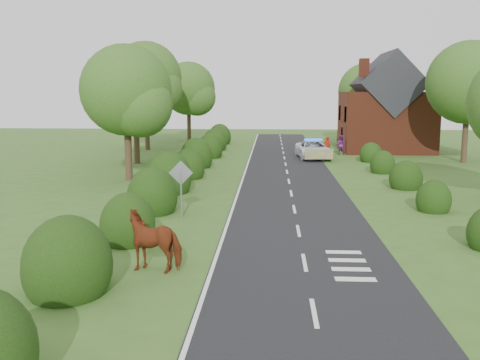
# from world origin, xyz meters

# --- Properties ---
(ground) EXTENTS (120.00, 120.00, 0.00)m
(ground) POSITION_xyz_m (0.00, 0.00, 0.00)
(ground) COLOR #375C22
(road) EXTENTS (6.00, 70.00, 0.02)m
(road) POSITION_xyz_m (0.00, 15.00, 0.01)
(road) COLOR black
(road) RESTS_ON ground
(road_markings) EXTENTS (4.96, 70.00, 0.01)m
(road_markings) POSITION_xyz_m (-1.60, 12.93, 0.03)
(road_markings) COLOR white
(road_markings) RESTS_ON road
(hedgerow_left) EXTENTS (2.75, 50.41, 3.00)m
(hedgerow_left) POSITION_xyz_m (-6.51, 11.69, 0.75)
(hedgerow_left) COLOR black
(hedgerow_left) RESTS_ON ground
(hedgerow_right) EXTENTS (2.10, 45.78, 2.10)m
(hedgerow_right) POSITION_xyz_m (6.60, 11.21, 0.55)
(hedgerow_right) COLOR black
(hedgerow_right) RESTS_ON ground
(tree_left_a) EXTENTS (5.74, 5.60, 8.38)m
(tree_left_a) POSITION_xyz_m (-9.75, 11.86, 5.34)
(tree_left_a) COLOR #332316
(tree_left_a) RESTS_ON ground
(tree_left_b) EXTENTS (5.74, 5.60, 8.07)m
(tree_left_b) POSITION_xyz_m (-11.25, 19.86, 5.04)
(tree_left_b) COLOR #332316
(tree_left_b) RESTS_ON ground
(tree_left_c) EXTENTS (6.97, 6.80, 10.22)m
(tree_left_c) POSITION_xyz_m (-12.70, 29.83, 6.53)
(tree_left_c) COLOR #332316
(tree_left_c) RESTS_ON ground
(tree_left_d) EXTENTS (6.15, 6.00, 8.89)m
(tree_left_d) POSITION_xyz_m (-10.23, 39.85, 5.64)
(tree_left_d) COLOR #332316
(tree_left_d) RESTS_ON ground
(tree_right_b) EXTENTS (6.56, 6.40, 9.40)m
(tree_right_b) POSITION_xyz_m (14.29, 21.84, 5.94)
(tree_right_b) COLOR #332316
(tree_right_b) RESTS_ON ground
(tree_right_c) EXTENTS (6.15, 6.00, 8.58)m
(tree_right_c) POSITION_xyz_m (9.27, 37.85, 5.34)
(tree_right_c) COLOR #332316
(tree_right_c) RESTS_ON ground
(road_sign) EXTENTS (1.06, 0.08, 2.53)m
(road_sign) POSITION_xyz_m (-5.00, 2.00, 1.65)
(road_sign) COLOR gray
(road_sign) RESTS_ON ground
(house) EXTENTS (8.00, 7.40, 9.17)m
(house) POSITION_xyz_m (9.49, 30.00, 3.79)
(house) COLOR maroon
(house) RESTS_ON ground
(cow) EXTENTS (2.30, 1.39, 1.54)m
(cow) POSITION_xyz_m (-4.67, -4.76, 0.77)
(cow) COLOR #572D0F
(cow) RESTS_ON ground
(police_van) EXTENTS (2.98, 5.62, 1.64)m
(police_van) POSITION_xyz_m (2.38, 23.97, 0.75)
(police_van) COLOR white
(police_van) RESTS_ON ground
(pedestrian_red) EXTENTS (0.69, 0.53, 1.68)m
(pedestrian_red) POSITION_xyz_m (3.70, 25.76, 0.84)
(pedestrian_red) COLOR #97140A
(pedestrian_red) RESTS_ON ground
(pedestrian_purple) EXTENTS (0.96, 0.83, 1.72)m
(pedestrian_purple) POSITION_xyz_m (5.03, 27.00, 0.86)
(pedestrian_purple) COLOR #69216E
(pedestrian_purple) RESTS_ON ground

